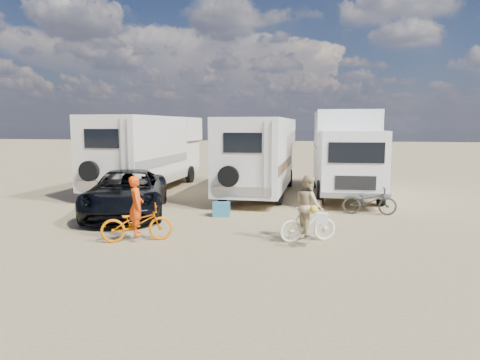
% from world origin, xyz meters
% --- Properties ---
extents(ground, '(140.00, 140.00, 0.00)m').
position_xyz_m(ground, '(0.00, 0.00, 0.00)').
color(ground, '#9F895F').
rests_on(ground, ground).
extents(rv_main, '(2.48, 8.31, 3.28)m').
position_xyz_m(rv_main, '(-0.03, 7.08, 1.64)').
color(rv_main, white).
rests_on(rv_main, ground).
extents(rv_left, '(2.61, 8.76, 3.39)m').
position_xyz_m(rv_left, '(-5.32, 7.54, 1.69)').
color(rv_left, beige).
rests_on(rv_left, ground).
extents(box_truck, '(2.80, 7.49, 3.61)m').
position_xyz_m(box_truck, '(3.61, 7.27, 1.81)').
color(box_truck, white).
rests_on(box_truck, ground).
extents(dark_suv, '(3.97, 5.83, 1.48)m').
position_xyz_m(dark_suv, '(-3.83, 1.85, 0.74)').
color(dark_suv, black).
rests_on(dark_suv, ground).
extents(bike_man, '(1.93, 1.33, 0.96)m').
position_xyz_m(bike_man, '(-2.08, -1.32, 0.48)').
color(bike_man, '#DA6800').
rests_on(bike_man, ground).
extents(bike_woman, '(1.58, 1.02, 0.92)m').
position_xyz_m(bike_woman, '(2.30, -0.54, 0.46)').
color(bike_woman, '#E8E9C4').
rests_on(bike_woman, ground).
extents(rider_man, '(0.56, 0.66, 1.53)m').
position_xyz_m(rider_man, '(-2.08, -1.32, 0.77)').
color(rider_man, '#EC450C').
rests_on(rider_man, ground).
extents(rider_woman, '(0.85, 0.94, 1.57)m').
position_xyz_m(rider_woman, '(2.30, -0.54, 0.78)').
color(rider_woman, tan).
rests_on(rider_woman, ground).
extents(bike_parked, '(1.78, 0.62, 0.94)m').
position_xyz_m(bike_parked, '(4.22, 3.32, 0.47)').
color(bike_parked, '#2A2C2A').
rests_on(bike_parked, ground).
extents(cooler, '(0.64, 0.52, 0.46)m').
position_xyz_m(cooler, '(-0.63, 2.16, 0.23)').
color(cooler, '#2A6B8A').
rests_on(cooler, ground).
extents(crate, '(0.59, 0.59, 0.37)m').
position_xyz_m(crate, '(2.36, 3.62, 0.19)').
color(crate, '#7E5E49').
rests_on(crate, ground).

